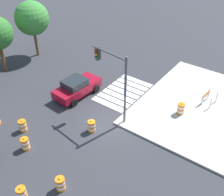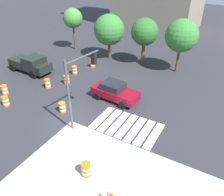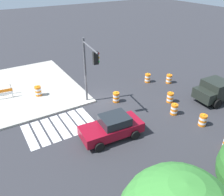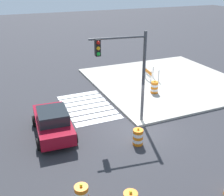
# 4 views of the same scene
# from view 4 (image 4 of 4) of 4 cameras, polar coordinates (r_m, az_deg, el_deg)

# --- Properties ---
(ground_plane) EXTENTS (120.00, 120.00, 0.00)m
(ground_plane) POSITION_cam_4_polar(r_m,az_deg,el_deg) (16.78, 5.29, -6.19)
(ground_plane) COLOR #2D2D33
(sidewalk_corner) EXTENTS (12.00, 12.00, 0.15)m
(sidewalk_corner) POSITION_cam_4_polar(r_m,az_deg,el_deg) (24.29, 11.05, 3.42)
(sidewalk_corner) COLOR #ADA89E
(sidewalk_corner) RESTS_ON ground
(crosswalk_stripes) EXTENTS (5.10, 3.20, 0.02)m
(crosswalk_stripes) POSITION_cam_4_polar(r_m,az_deg,el_deg) (19.39, -5.06, -1.80)
(crosswalk_stripes) COLOR silver
(crosswalk_stripes) RESTS_ON ground
(sports_car) EXTENTS (4.42, 2.37, 1.63)m
(sports_car) POSITION_cam_4_polar(r_m,az_deg,el_deg) (16.02, -12.14, -4.90)
(sports_car) COLOR maroon
(sports_car) RESTS_ON ground
(traffic_barrel_crosswalk_end) EXTENTS (0.56, 0.56, 1.02)m
(traffic_barrel_crosswalk_end) POSITION_cam_4_polar(r_m,az_deg,el_deg) (11.59, -6.32, -19.42)
(traffic_barrel_crosswalk_end) COLOR orange
(traffic_barrel_crosswalk_end) RESTS_ON ground
(traffic_barrel_lane_center) EXTENTS (0.56, 0.56, 1.02)m
(traffic_barrel_lane_center) POSITION_cam_4_polar(r_m,az_deg,el_deg) (15.04, 5.38, -8.05)
(traffic_barrel_lane_center) COLOR orange
(traffic_barrel_lane_center) RESTS_ON ground
(traffic_barrel_on_sidewalk) EXTENTS (0.56, 0.56, 1.02)m
(traffic_barrel_on_sidewalk) POSITION_cam_4_polar(r_m,az_deg,el_deg) (21.33, 8.77, 2.20)
(traffic_barrel_on_sidewalk) COLOR orange
(traffic_barrel_on_sidewalk) RESTS_ON sidewalk_corner
(construction_barricade) EXTENTS (1.31, 0.90, 1.00)m
(construction_barricade) POSITION_cam_4_polar(r_m,az_deg,el_deg) (23.95, 7.86, 4.99)
(construction_barricade) COLOR silver
(construction_barricade) RESTS_ON sidewalk_corner
(traffic_light_pole) EXTENTS (0.66, 3.27, 5.50)m
(traffic_light_pole) POSITION_cam_4_polar(r_m,az_deg,el_deg) (15.60, 2.80, 7.20)
(traffic_light_pole) COLOR #4C4C51
(traffic_light_pole) RESTS_ON sidewalk_corner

